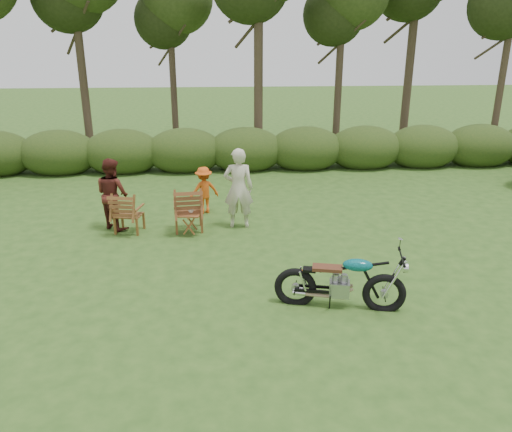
{
  "coord_description": "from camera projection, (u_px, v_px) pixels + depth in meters",
  "views": [
    {
      "loc": [
        -0.97,
        -7.17,
        4.06
      ],
      "look_at": [
        -0.25,
        1.73,
        0.9
      ],
      "focal_mm": 35.0,
      "sensor_mm": 36.0,
      "label": 1
    }
  ],
  "objects": [
    {
      "name": "cup",
      "position": [
        191.0,
        211.0,
        10.86
      ],
      "size": [
        0.15,
        0.15,
        0.09
      ],
      "primitive_type": "imported",
      "rotation": [
        0.0,
        0.0,
        -0.4
      ],
      "color": "beige",
      "rests_on": "side_table"
    },
    {
      "name": "lawn_chair_left",
      "position": [
        130.0,
        231.0,
        11.18
      ],
      "size": [
        0.76,
        0.76,
        0.93
      ],
      "primitive_type": null,
      "rotation": [
        0.0,
        0.0,
        2.93
      ],
      "color": "#5B2F16",
      "rests_on": "ground"
    },
    {
      "name": "motorcycle",
      "position": [
        338.0,
        306.0,
        8.05
      ],
      "size": [
        2.08,
        1.18,
        1.12
      ],
      "primitive_type": null,
      "rotation": [
        0.0,
        0.0,
        -0.23
      ],
      "color": "#0C979D",
      "rests_on": "ground"
    },
    {
      "name": "adult_b",
      "position": [
        116.0,
        228.0,
        11.42
      ],
      "size": [
        0.99,
        0.98,
        1.62
      ],
      "primitive_type": "imported",
      "rotation": [
        0.0,
        0.0,
        2.4
      ],
      "color": "#4B1B15",
      "rests_on": "ground"
    },
    {
      "name": "adult_a",
      "position": [
        239.0,
        226.0,
        11.49
      ],
      "size": [
        0.7,
        0.49,
        1.83
      ],
      "primitive_type": "imported",
      "rotation": [
        0.0,
        0.0,
        3.07
      ],
      "color": "beige",
      "rests_on": "ground"
    },
    {
      "name": "lawn_chair_right",
      "position": [
        189.0,
        230.0,
        11.27
      ],
      "size": [
        0.76,
        0.76,
        1.02
      ],
      "primitive_type": null,
      "rotation": [
        0.0,
        0.0,
        3.23
      ],
      "color": "brown",
      "rests_on": "ground"
    },
    {
      "name": "child",
      "position": [
        205.0,
        213.0,
        12.4
      ],
      "size": [
        0.86,
        0.66,
        1.17
      ],
      "primitive_type": "imported",
      "rotation": [
        0.0,
        0.0,
        3.49
      ],
      "color": "#CE4F13",
      "rests_on": "ground"
    },
    {
      "name": "side_table",
      "position": [
        190.0,
        224.0,
        10.91
      ],
      "size": [
        0.53,
        0.47,
        0.49
      ],
      "primitive_type": null,
      "rotation": [
        0.0,
        0.0,
        -0.15
      ],
      "color": "brown",
      "rests_on": "ground"
    },
    {
      "name": "tree_line",
      "position": [
        259.0,
        48.0,
        16.08
      ],
      "size": [
        22.52,
        11.62,
        8.14
      ],
      "color": "#3C2F21",
      "rests_on": "ground"
    },
    {
      "name": "ground",
      "position": [
        280.0,
        302.0,
        8.16
      ],
      "size": [
        80.0,
        80.0,
        0.0
      ],
      "primitive_type": "plane",
      "color": "#294918",
      "rests_on": "ground"
    }
  ]
}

